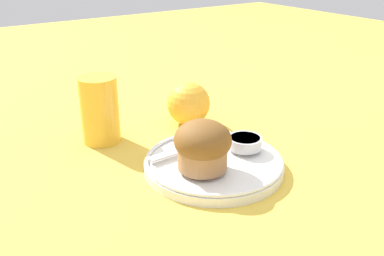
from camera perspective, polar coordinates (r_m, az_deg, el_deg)
ground_plane at (r=0.67m, az=2.36°, el=-6.04°), size 3.00×3.00×0.00m
plate at (r=0.68m, az=2.90°, el=-4.74°), size 0.22×0.22×0.02m
muffin at (r=0.63m, az=1.43°, el=-2.33°), size 0.09×0.09×0.08m
cream_ramekin at (r=0.70m, az=7.07°, el=-1.84°), size 0.06×0.06×0.02m
berry_pair at (r=0.71m, az=0.55°, el=-1.38°), size 0.03×0.02×0.02m
butter_knife at (r=0.70m, az=0.26°, el=-2.40°), size 0.17×0.02×0.00m
orange_fruit at (r=0.83m, az=-0.47°, el=3.29°), size 0.08×0.08×0.08m
juice_glass at (r=0.77m, az=-12.21°, el=2.39°), size 0.07×0.07×0.12m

